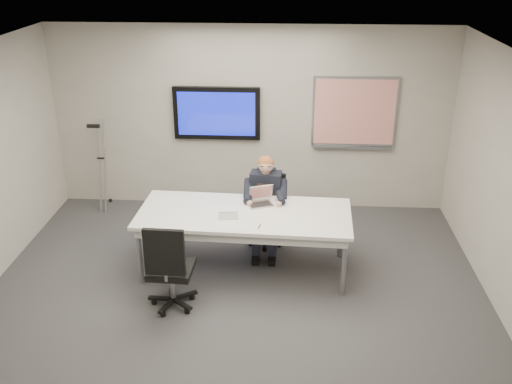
# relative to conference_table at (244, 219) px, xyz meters

# --- Properties ---
(floor) EXTENTS (6.00, 6.00, 0.02)m
(floor) POSITION_rel_conference_table_xyz_m (-0.06, -1.01, -0.72)
(floor) COLOR #3A3A3D
(floor) RESTS_ON ground
(ceiling) EXTENTS (6.00, 6.00, 0.02)m
(ceiling) POSITION_rel_conference_table_xyz_m (-0.06, -1.01, 2.08)
(ceiling) COLOR silver
(ceiling) RESTS_ON wall_back
(wall_back) EXTENTS (6.00, 0.02, 2.80)m
(wall_back) POSITION_rel_conference_table_xyz_m (-0.06, 1.99, 0.68)
(wall_back) COLOR #A39F93
(wall_back) RESTS_ON ground
(conference_table) EXTENTS (2.66, 1.20, 0.81)m
(conference_table) POSITION_rel_conference_table_xyz_m (0.00, 0.00, 0.00)
(conference_table) COLOR silver
(conference_table) RESTS_ON ground
(tv_display) EXTENTS (1.30, 0.09, 0.80)m
(tv_display) POSITION_rel_conference_table_xyz_m (-0.56, 1.93, 0.78)
(tv_display) COLOR black
(tv_display) RESTS_ON wall_back
(whiteboard) EXTENTS (1.25, 0.08, 1.10)m
(whiteboard) POSITION_rel_conference_table_xyz_m (1.49, 1.96, 0.82)
(whiteboard) COLOR #93949B
(whiteboard) RESTS_ON wall_back
(office_chair_far) EXTENTS (0.61, 0.61, 1.00)m
(office_chair_far) POSITION_rel_conference_table_xyz_m (0.25, 0.72, -0.40)
(office_chair_far) COLOR black
(office_chair_far) RESTS_ON ground
(office_chair_near) EXTENTS (0.55, 0.55, 1.11)m
(office_chair_near) POSITION_rel_conference_table_xyz_m (-0.76, -0.89, -0.37)
(office_chair_near) COLOR black
(office_chair_near) RESTS_ON ground
(seated_person) EXTENTS (0.43, 0.73, 1.32)m
(seated_person) POSITION_rel_conference_table_xyz_m (0.24, 0.48, -0.18)
(seated_person) COLOR #202336
(seated_person) RESTS_ON office_chair_far
(crutch) EXTENTS (0.28, 0.84, 1.53)m
(crutch) POSITION_rel_conference_table_xyz_m (-2.33, 1.72, 0.01)
(crutch) COLOR #9C9FA3
(crutch) RESTS_ON ground
(laptop) EXTENTS (0.37, 0.39, 0.22)m
(laptop) POSITION_rel_conference_table_xyz_m (0.19, 0.28, 0.15)
(laptop) COLOR silver
(laptop) RESTS_ON conference_table
(name_tent) EXTENTS (0.23, 0.09, 0.09)m
(name_tent) POSITION_rel_conference_table_xyz_m (-0.18, -0.18, 0.14)
(name_tent) COLOR silver
(name_tent) RESTS_ON conference_table
(pen) EXTENTS (0.03, 0.13, 0.01)m
(pen) POSITION_rel_conference_table_xyz_m (0.21, -0.37, 0.10)
(pen) COLOR black
(pen) RESTS_ON conference_table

